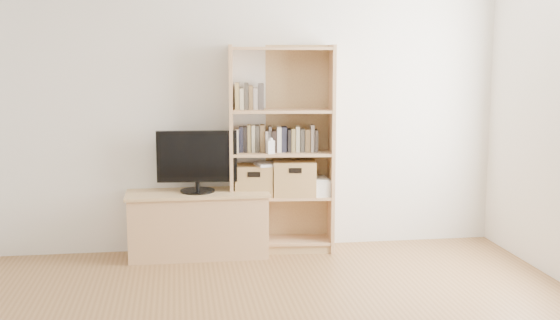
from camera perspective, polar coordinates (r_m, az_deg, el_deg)
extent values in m
cube|color=silver|center=(6.17, -2.63, 4.68)|extent=(4.50, 0.02, 2.60)
cube|color=silver|center=(1.35, 19.83, -10.46)|extent=(4.50, 0.02, 2.60)
cube|color=tan|center=(6.08, -6.67, -5.29)|extent=(1.17, 0.44, 0.54)
cube|color=tan|center=(6.09, 0.14, 0.85)|extent=(0.93, 0.40, 1.80)
cube|color=black|center=(5.97, -6.76, -0.09)|extent=(0.68, 0.10, 0.53)
cube|color=silver|center=(6.09, 0.13, 1.81)|extent=(0.90, 0.23, 0.24)
cube|color=silver|center=(6.05, -1.77, 5.06)|extent=(0.38, 0.17, 0.19)
cube|color=white|center=(5.98, -0.76, 1.06)|extent=(0.07, 0.05, 0.11)
cube|color=#9C7A46|center=(6.11, -2.10, -1.65)|extent=(0.36, 0.31, 0.27)
cube|color=#9C7A46|center=(6.13, 1.17, -1.46)|extent=(0.40, 0.34, 0.30)
cube|color=silver|center=(6.08, -0.54, -0.31)|extent=(0.34, 0.27, 0.02)
cube|color=beige|center=(6.16, 3.03, -2.24)|extent=(0.20, 0.28, 0.13)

